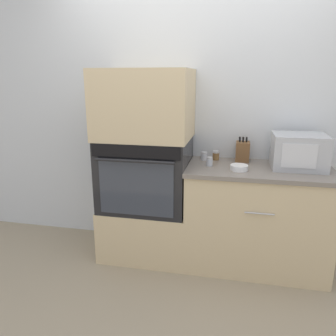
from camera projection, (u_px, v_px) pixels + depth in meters
The scene contains 12 objects.
ground_plane at pixel (183, 274), 2.74m from camera, with size 12.00×12.00×0.00m, color gray.
wall_back at pixel (196, 116), 3.00m from camera, with size 8.00×0.05×2.50m.
oven_cabinet_base at pixel (147, 229), 3.04m from camera, with size 0.78×0.60×0.47m.
wall_oven at pixel (146, 173), 2.89m from camera, with size 0.75×0.64×0.62m.
oven_cabinet_upper at pixel (145, 104), 2.73m from camera, with size 0.78×0.60×0.57m.
counter_unit at pixel (256, 217), 2.79m from camera, with size 1.18×0.63×0.88m.
microwave at pixel (299, 151), 2.64m from camera, with size 0.41×0.36×0.28m.
knife_block at pixel (242, 151), 2.87m from camera, with size 0.12×0.14×0.21m.
bowl at pixel (239, 168), 2.60m from camera, with size 0.14×0.14×0.04m.
condiment_jar_near at pixel (216, 155), 2.92m from camera, with size 0.06×0.06×0.08m.
condiment_jar_mid at pixel (209, 162), 2.73m from camera, with size 0.05×0.05×0.07m.
condiment_jar_far at pixel (204, 156), 2.92m from camera, with size 0.06×0.06×0.07m.
Camera 1 is at (0.38, -2.38, 1.60)m, focal length 35.00 mm.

